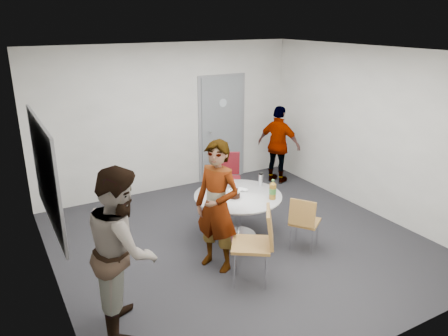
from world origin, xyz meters
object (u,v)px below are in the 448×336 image
chair_far (228,174)px  person_left (123,249)px  person_main (217,207)px  chair_near_right (304,219)px  chair_near_left (259,238)px  person_right (279,145)px  door (222,129)px  table (239,200)px  whiteboard (45,173)px

chair_far → person_left: size_ratio=0.53×
person_main → chair_near_right: bearing=54.1°
chair_near_left → person_right: (2.25, 2.70, 0.16)m
person_right → person_left: bearing=97.6°
door → chair_far: bearing=-115.0°
chair_near_left → door: bearing=12.4°
table → person_main: 0.94m
door → whiteboard: (-3.56, -2.28, 0.42)m
table → person_right: 2.43m
whiteboard → chair_near_right: whiteboard is taller
chair_near_right → chair_far: bearing=148.0°
door → whiteboard: bearing=-147.3°
whiteboard → person_left: bearing=-65.4°
person_main → chair_near_left: bearing=1.5°
whiteboard → person_main: 2.06m
chair_near_right → person_right: 2.72m
chair_near_left → person_left: size_ratio=0.55×
chair_near_left → chair_near_right: size_ratio=1.23×
chair_far → person_left: (-2.48, -2.18, 0.32)m
chair_near_left → whiteboard: bearing=96.3°
table → chair_near_left: bearing=-109.7°
table → person_main: size_ratio=0.75×
door → chair_far: 1.42m
whiteboard → table: whiteboard is taller
chair_near_left → person_main: 0.67m
whiteboard → chair_far: (2.99, 1.07, -0.88)m
chair_near_right → person_left: size_ratio=0.45×
person_right → person_main: bearing=103.7°
door → person_right: bearing=-41.2°
chair_far → person_main: bearing=84.1°
door → chair_near_right: (-0.45, -3.11, -0.55)m
whiteboard → chair_near_right: 3.37m
table → chair_near_right: table is taller
person_main → person_left: person_left is taller
door → whiteboard: size_ratio=1.12×
person_main → person_left: bearing=-95.7°
chair_near_right → chair_near_left: bearing=-106.7°
door → person_right: door is taller
door → person_left: (-3.05, -3.40, -0.14)m
chair_near_left → chair_near_right: bearing=-36.5°
door → chair_near_right: size_ratio=2.67×
chair_near_left → chair_far: 2.38m
door → table: (-1.00, -2.32, -0.45)m
person_left → person_right: bearing=-41.1°
chair_near_right → person_right: size_ratio=0.52×
chair_near_left → person_right: person_right is taller
whiteboard → chair_near_left: bearing=-28.2°
person_left → person_main: bearing=-55.2°
chair_far → person_right: 1.51m
door → chair_near_right: 3.19m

